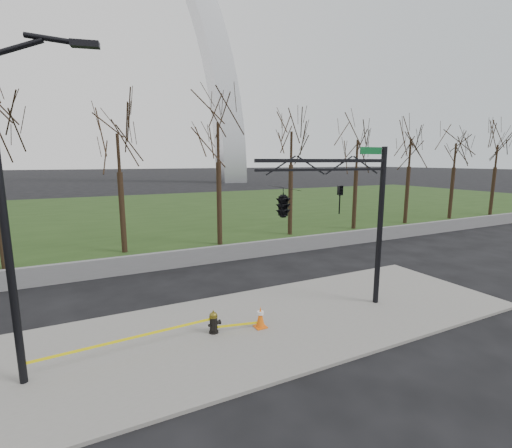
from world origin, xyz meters
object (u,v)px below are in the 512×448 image
fire_hydrant (214,322)px  traffic_cone (260,317)px  traffic_signal_mast (304,201)px  street_light (13,197)px

fire_hydrant → traffic_cone: size_ratio=1.03×
fire_hydrant → traffic_cone: bearing=-18.0°
traffic_cone → traffic_signal_mast: traffic_signal_mast is taller
fire_hydrant → traffic_cone: 1.53m
fire_hydrant → traffic_signal_mast: traffic_signal_mast is taller
fire_hydrant → traffic_cone: fire_hydrant is taller
traffic_signal_mast → fire_hydrant: bearing=-176.3°
traffic_signal_mast → traffic_cone: bearing=-167.0°
traffic_cone → traffic_signal_mast: 4.09m
traffic_cone → street_light: size_ratio=0.09×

